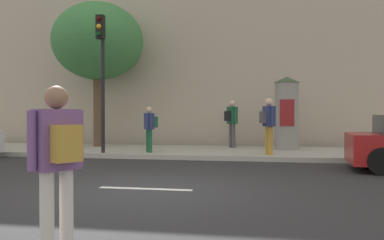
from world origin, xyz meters
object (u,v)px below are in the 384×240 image
(traffic_light, at_px, (101,61))
(pedestrian_in_light_jacket, at_px, (150,126))
(pedestrian_with_bag, at_px, (268,121))
(pedestrian_near_pole, at_px, (232,119))
(street_tree, at_px, (98,42))
(pedestrian_with_backpack, at_px, (58,154))
(poster_column, at_px, (287,113))

(traffic_light, xyz_separation_m, pedestrian_in_light_jacket, (1.45, 0.50, -2.07))
(traffic_light, relative_size, pedestrian_in_light_jacket, 2.96)
(pedestrian_with_bag, relative_size, pedestrian_near_pole, 0.99)
(street_tree, distance_m, pedestrian_with_bag, 7.50)
(street_tree, bearing_deg, pedestrian_with_backpack, -68.92)
(street_tree, height_order, pedestrian_with_bag, street_tree)
(traffic_light, distance_m, poster_column, 6.53)
(pedestrian_with_backpack, bearing_deg, pedestrian_in_light_jacket, 100.84)
(pedestrian_with_backpack, bearing_deg, street_tree, 111.08)
(street_tree, distance_m, pedestrian_in_light_jacket, 4.66)
(traffic_light, height_order, poster_column, traffic_light)
(street_tree, bearing_deg, pedestrian_near_pole, 2.35)
(traffic_light, bearing_deg, poster_column, 22.05)
(pedestrian_near_pole, bearing_deg, pedestrian_in_light_jacket, -136.04)
(traffic_light, distance_m, pedestrian_with_backpack, 9.90)
(traffic_light, height_order, pedestrian_in_light_jacket, traffic_light)
(poster_column, relative_size, street_tree, 0.46)
(traffic_light, relative_size, pedestrian_with_bag, 2.54)
(traffic_light, bearing_deg, pedestrian_in_light_jacket, 19.14)
(pedestrian_in_light_jacket, bearing_deg, pedestrian_with_bag, -2.66)
(pedestrian_with_bag, relative_size, pedestrian_in_light_jacket, 1.16)
(poster_column, bearing_deg, pedestrian_in_light_jacket, -157.01)
(pedestrian_with_backpack, bearing_deg, pedestrian_with_bag, 78.26)
(pedestrian_near_pole, bearing_deg, pedestrian_with_bag, -61.75)
(poster_column, height_order, pedestrian_with_backpack, poster_column)
(traffic_light, xyz_separation_m, pedestrian_with_bag, (5.25, 0.33, -1.90))
(pedestrian_with_backpack, height_order, pedestrian_near_pole, pedestrian_near_pole)
(pedestrian_in_light_jacket, bearing_deg, pedestrian_with_backpack, -79.16)
(poster_column, relative_size, pedestrian_near_pole, 1.46)
(street_tree, relative_size, pedestrian_with_bag, 3.19)
(pedestrian_with_backpack, xyz_separation_m, pedestrian_near_pole, (0.60, 11.96, 0.18))
(poster_column, bearing_deg, pedestrian_with_backpack, -102.61)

